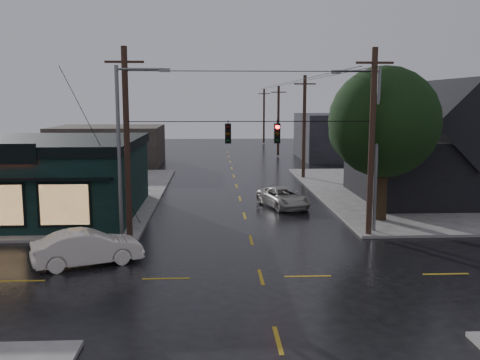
{
  "coord_description": "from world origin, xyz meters",
  "views": [
    {
      "loc": [
        -1.97,
        -21.68,
        7.46
      ],
      "look_at": [
        -0.59,
        5.95,
        3.27
      ],
      "focal_mm": 40.0,
      "sensor_mm": 36.0,
      "label": 1
    }
  ],
  "objects_px": {
    "sedan_cream": "(88,248)",
    "corner_tree": "(384,122)",
    "utility_pole_nw": "(130,239)",
    "utility_pole_ne": "(368,236)",
    "suv_silver": "(283,198)"
  },
  "relations": [
    {
      "from": "utility_pole_nw",
      "to": "sedan_cream",
      "type": "bearing_deg",
      "value": -105.5
    },
    {
      "from": "utility_pole_nw",
      "to": "utility_pole_ne",
      "type": "bearing_deg",
      "value": 0.0
    },
    {
      "from": "utility_pole_nw",
      "to": "utility_pole_ne",
      "type": "xyz_separation_m",
      "value": [
        13.0,
        0.0,
        0.0
      ]
    },
    {
      "from": "utility_pole_ne",
      "to": "suv_silver",
      "type": "xyz_separation_m",
      "value": [
        -3.65,
        8.15,
        0.68
      ]
    },
    {
      "from": "corner_tree",
      "to": "suv_silver",
      "type": "height_order",
      "value": "corner_tree"
    },
    {
      "from": "utility_pole_ne",
      "to": "sedan_cream",
      "type": "relative_size",
      "value": 2.1
    },
    {
      "from": "suv_silver",
      "to": "sedan_cream",
      "type": "bearing_deg",
      "value": -149.15
    },
    {
      "from": "corner_tree",
      "to": "utility_pole_nw",
      "type": "xyz_separation_m",
      "value": [
        -14.74,
        -3.44,
        -6.09
      ]
    },
    {
      "from": "sedan_cream",
      "to": "suv_silver",
      "type": "bearing_deg",
      "value": -62.69
    },
    {
      "from": "sedan_cream",
      "to": "corner_tree",
      "type": "bearing_deg",
      "value": -86.44
    },
    {
      "from": "utility_pole_nw",
      "to": "suv_silver",
      "type": "bearing_deg",
      "value": 41.08
    },
    {
      "from": "corner_tree",
      "to": "suv_silver",
      "type": "xyz_separation_m",
      "value": [
        -5.39,
        4.71,
        -5.41
      ]
    },
    {
      "from": "corner_tree",
      "to": "suv_silver",
      "type": "distance_m",
      "value": 8.97
    },
    {
      "from": "utility_pole_ne",
      "to": "suv_silver",
      "type": "bearing_deg",
      "value": 114.16
    },
    {
      "from": "corner_tree",
      "to": "utility_pole_nw",
      "type": "distance_m",
      "value": 16.31
    }
  ]
}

